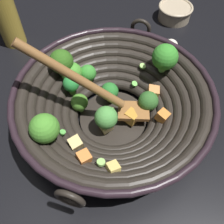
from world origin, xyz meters
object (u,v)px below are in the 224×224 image
at_px(prep_bowl, 173,11).
at_px(garlic_bulb, 171,46).
at_px(cooking_oil_bottle, 4,11).
at_px(wok, 113,102).

bearing_deg(prep_bowl, garlic_bulb, 16.08).
xyz_separation_m(cooking_oil_bottle, garlic_bulb, (-0.16, 0.43, -0.08)).
distance_m(cooking_oil_bottle, garlic_bulb, 0.47).
distance_m(wok, cooking_oil_bottle, 0.41).
bearing_deg(garlic_bulb, cooking_oil_bottle, -69.14).
height_order(wok, prep_bowl, wok).
bearing_deg(garlic_bulb, prep_bowl, -163.92).
height_order(wok, garlic_bulb, wok).
bearing_deg(prep_bowl, cooking_oil_bottle, -49.88).
bearing_deg(wok, cooking_oil_bottle, -107.52).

